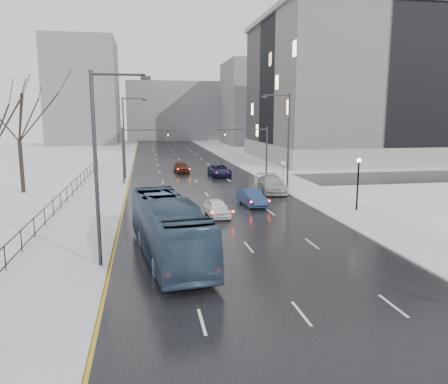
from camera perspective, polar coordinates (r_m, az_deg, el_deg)
road at (r=63.26m, az=-4.81°, el=2.87°), size 16.00×150.00×0.04m
cross_road at (r=51.44m, az=-3.52°, el=1.24°), size 130.00×10.00×0.04m
sidewalk_left at (r=63.14m, az=-14.35°, el=2.63°), size 5.00×150.00×0.16m
sidewalk_right at (r=65.09m, az=4.44°, el=3.13°), size 5.00×150.00×0.16m
park_strip at (r=64.53m, az=-22.79°, el=2.30°), size 14.00×150.00×0.12m
tree_park_e at (r=48.72m, az=-24.69°, el=-0.18°), size 9.45×9.45×13.50m
iron_fence at (r=33.97m, az=-22.04°, el=-2.52°), size 0.06×70.00×1.30m
streetlight_r_mid at (r=44.83m, az=8.15°, el=7.06°), size 2.95×0.25×10.00m
streetlight_l_near at (r=22.71m, az=-15.87°, el=4.00°), size 2.95×0.25×10.00m
streetlight_l_far at (r=54.59m, az=-12.71°, el=7.43°), size 2.95×0.25×10.00m
lamppost_r_mid at (r=36.98m, az=17.12°, el=1.94°), size 0.36×0.36×4.28m
mast_signal_right at (r=52.34m, az=4.47°, el=5.88°), size 6.10×0.33×6.50m
mast_signal_left at (r=50.65m, az=-11.86°, el=5.56°), size 6.10×0.33×6.50m
no_uturn_sign at (r=49.21m, az=7.73°, el=3.45°), size 0.60×0.06×2.70m
civic_building at (r=85.07m, az=18.92°, el=11.75°), size 41.00×31.00×24.80m
bldg_far_right at (r=122.34m, az=5.96°, el=11.43°), size 24.00×20.00×22.00m
bldg_far_left at (r=128.65m, az=-17.85°, el=12.28°), size 18.00×22.00×28.00m
bldg_far_center at (r=142.85m, az=-6.39°, el=10.41°), size 30.00×18.00×18.00m
bus at (r=24.49m, az=-7.28°, el=-4.67°), size 4.27×12.00×3.27m
sedan_center_near at (r=34.07m, az=-0.94°, el=-2.09°), size 1.84×4.02×1.34m
sedan_right_near at (r=38.17m, az=3.67°, el=-0.73°), size 1.98×4.46×1.42m
sedan_right_cross at (r=56.59m, az=-0.58°, el=2.84°), size 2.55×5.41×1.49m
sedan_right_far at (r=44.84m, az=6.28°, el=1.01°), size 2.75×5.95×1.68m
sedan_center_far at (r=60.32m, az=-5.58°, el=3.24°), size 2.05×4.48×1.49m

